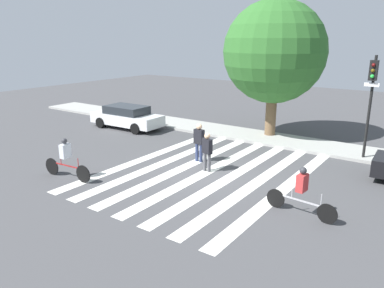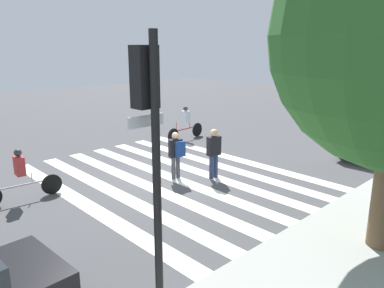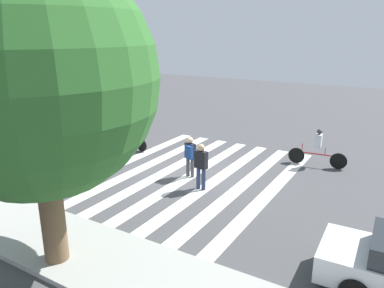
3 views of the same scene
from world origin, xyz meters
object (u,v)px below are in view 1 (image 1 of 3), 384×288
street_tree (274,52)px  pedestrian_adult_blue_shirt (207,149)px  cyclist_near_curb (66,157)px  pedestrian_child_with_backpack (199,140)px  car_parked_far_curb (127,117)px  cyclist_far_lane (302,189)px  traffic_light (372,89)px

street_tree → pedestrian_adult_blue_shirt: size_ratio=4.47×
street_tree → cyclist_near_curb: size_ratio=3.02×
pedestrian_child_with_backpack → car_parked_far_curb: 7.68m
cyclist_far_lane → car_parked_far_curb: size_ratio=0.50×
pedestrian_child_with_backpack → cyclist_far_lane: bearing=-15.1°
pedestrian_child_with_backpack → pedestrian_adult_blue_shirt: (0.97, -0.82, -0.02)m
cyclist_near_curb → pedestrian_child_with_backpack: bearing=52.1°
car_parked_far_curb → traffic_light: bearing=5.1°
cyclist_near_curb → traffic_light: bearing=40.1°
pedestrian_child_with_backpack → traffic_light: bearing=45.4°
street_tree → cyclist_far_lane: bearing=-60.5°
traffic_light → cyclist_near_curb: 12.98m
pedestrian_child_with_backpack → cyclist_near_curb: bearing=-113.4°
car_parked_far_curb → pedestrian_adult_blue_shirt: bearing=-25.5°
traffic_light → cyclist_near_curb: bearing=-134.8°
pedestrian_adult_blue_shirt → cyclist_near_curb: size_ratio=0.67×
cyclist_far_lane → pedestrian_adult_blue_shirt: bearing=165.2°
cyclist_far_lane → car_parked_far_curb: (-12.69, 5.25, -0.14)m
traffic_light → street_tree: bearing=163.8°
traffic_light → cyclist_far_lane: bearing=-93.6°
cyclist_near_curb → pedestrian_adult_blue_shirt: bearing=39.1°
pedestrian_adult_blue_shirt → cyclist_near_curb: (-4.01, -3.90, -0.09)m
pedestrian_adult_blue_shirt → car_parked_far_curb: 8.89m
cyclist_near_curb → car_parked_far_curb: size_ratio=0.52×
street_tree → pedestrian_adult_blue_shirt: street_tree is taller
street_tree → cyclist_far_lane: size_ratio=3.15×
pedestrian_adult_blue_shirt → cyclist_far_lane: (4.55, -1.69, -0.10)m
street_tree → cyclist_near_curb: (-3.84, -10.54, -3.74)m
cyclist_far_lane → cyclist_near_curb: bearing=-160.0°
street_tree → pedestrian_adult_blue_shirt: 7.58m
cyclist_far_lane → street_tree: bearing=125.1°
cyclist_near_curb → car_parked_far_curb: bearing=113.9°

